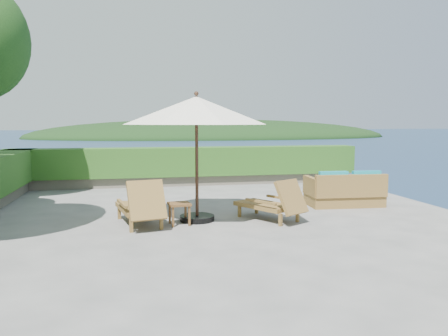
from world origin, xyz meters
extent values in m
plane|color=gray|center=(0.00, 0.00, 0.00)|extent=(12.00, 12.00, 0.00)
cube|color=#594F46|center=(0.00, 0.00, -1.55)|extent=(12.00, 12.00, 3.00)
ellipsoid|color=black|center=(25.00, 140.00, -3.00)|extent=(126.00, 57.60, 12.60)
cube|color=slate|center=(0.00, 5.60, 0.18)|extent=(12.00, 0.60, 0.36)
cube|color=#1F4513|center=(0.00, 5.60, 0.85)|extent=(12.40, 0.90, 1.00)
cylinder|color=black|center=(-0.51, -0.11, 0.06)|extent=(0.92, 0.92, 0.12)
cylinder|color=#362013|center=(-0.51, -0.11, 1.41)|extent=(0.08, 0.08, 2.81)
cone|color=white|center=(-0.51, -0.11, 2.50)|extent=(3.79, 3.79, 0.62)
sphere|color=#362013|center=(-0.51, -0.11, 2.87)|extent=(0.12, 0.12, 0.10)
cube|color=olive|center=(-1.98, -0.90, 0.15)|extent=(0.08, 0.08, 0.29)
cube|color=olive|center=(-1.36, -0.77, 0.15)|extent=(0.08, 0.08, 0.29)
cube|color=olive|center=(-2.26, 0.42, 0.15)|extent=(0.08, 0.08, 0.29)
cube|color=olive|center=(-1.64, 0.55, 0.15)|extent=(0.08, 0.08, 0.29)
cube|color=olive|center=(-1.83, -0.06, 0.34)|extent=(1.03, 1.59, 0.10)
cube|color=olive|center=(-1.66, -0.89, 0.65)|extent=(0.83, 0.62, 0.79)
cube|color=olive|center=(-2.16, -0.36, 0.51)|extent=(0.26, 0.95, 0.06)
cube|color=olive|center=(-1.41, -0.21, 0.51)|extent=(0.26, 0.95, 0.06)
cube|color=olive|center=(1.17, -1.00, 0.14)|extent=(0.09, 0.09, 0.27)
cube|color=olive|center=(1.68, -0.70, 0.14)|extent=(0.09, 0.09, 0.27)
cube|color=olive|center=(0.53, 0.09, 0.14)|extent=(0.09, 0.09, 0.27)
cube|color=olive|center=(1.03, 0.39, 0.14)|extent=(0.09, 0.09, 0.27)
cube|color=olive|center=(1.05, -0.22, 0.32)|extent=(1.30, 1.53, 0.09)
cube|color=olive|center=(1.45, -0.90, 0.61)|extent=(0.83, 0.74, 0.74)
cube|color=olive|center=(0.85, -0.58, 0.47)|extent=(0.51, 0.80, 0.05)
cube|color=olive|center=(1.47, -0.22, 0.47)|extent=(0.51, 0.80, 0.05)
cube|color=brown|center=(-1.11, -0.62, 0.22)|extent=(0.05, 0.05, 0.44)
cube|color=brown|center=(-0.75, -0.58, 0.22)|extent=(0.05, 0.05, 0.44)
cube|color=brown|center=(-1.15, -0.27, 0.22)|extent=(0.05, 0.05, 0.44)
cube|color=brown|center=(-0.79, -0.23, 0.22)|extent=(0.05, 0.05, 0.44)
cube|color=brown|center=(-0.95, -0.43, 0.46)|extent=(0.51, 0.51, 0.05)
cube|color=olive|center=(3.63, 0.92, 0.22)|extent=(2.00, 1.09, 0.43)
cube|color=olive|center=(3.60, 0.47, 0.59)|extent=(1.95, 0.27, 0.59)
cube|color=olive|center=(2.70, 0.98, 0.54)|extent=(0.19, 0.98, 0.49)
cube|color=olive|center=(4.56, 0.87, 0.54)|extent=(0.19, 0.98, 0.49)
cube|color=teal|center=(3.18, 1.01, 0.53)|extent=(0.89, 0.83, 0.19)
cube|color=teal|center=(4.09, 0.95, 0.53)|extent=(0.89, 0.83, 0.19)
cube|color=teal|center=(3.16, 0.61, 0.78)|extent=(0.76, 0.20, 0.39)
cube|color=teal|center=(4.06, 0.55, 0.78)|extent=(0.76, 0.20, 0.39)
camera|label=1|loc=(-1.89, -9.80, 2.24)|focal=35.00mm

